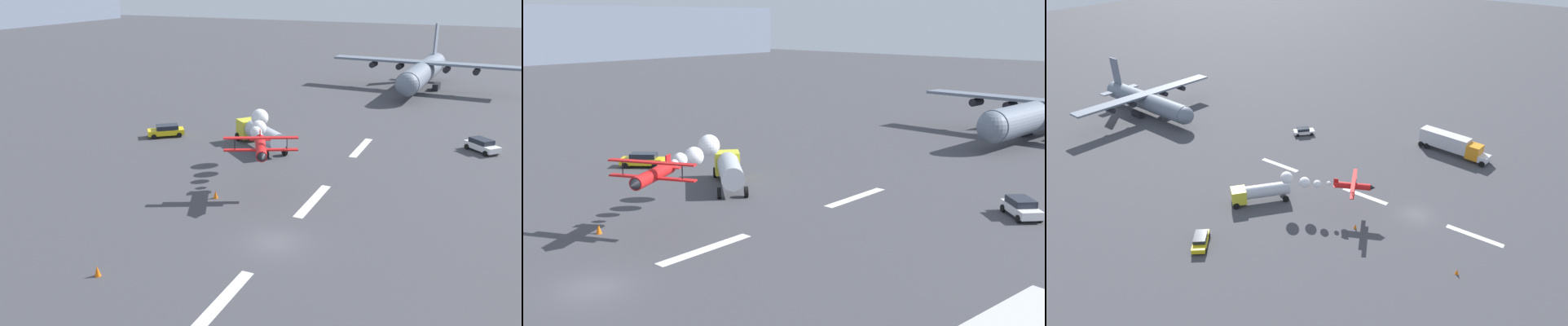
{
  "view_description": "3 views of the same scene",
  "coord_description": "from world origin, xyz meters",
  "views": [
    {
      "loc": [
        -33.18,
        -13.87,
        18.97
      ],
      "look_at": [
        8.39,
        5.04,
        3.04
      ],
      "focal_mm": 36.18,
      "sensor_mm": 36.0,
      "label": 1
    },
    {
      "loc": [
        -18.49,
        -32.1,
        15.68
      ],
      "look_at": [
        17.14,
        0.23,
        4.68
      ],
      "focal_mm": 44.07,
      "sensor_mm": 36.0,
      "label": 2
    },
    {
      "loc": [
        -19.22,
        54.32,
        38.76
      ],
      "look_at": [
        20.26,
        0.0,
        2.38
      ],
      "focal_mm": 30.67,
      "sensor_mm": 36.0,
      "label": 3
    }
  ],
  "objects": [
    {
      "name": "stunt_biplane_red",
      "position": [
        13.22,
        7.37,
        4.63
      ],
      "size": [
        13.16,
        8.41,
        2.17
      ],
      "color": "red"
    },
    {
      "name": "runway_stripe_3",
      "position": [
        8.8,
        0.0,
        0.01
      ],
      "size": [
        8.0,
        0.9,
        0.01
      ],
      "primitive_type": "cube",
      "color": "white",
      "rests_on": "ground"
    },
    {
      "name": "fuel_tanker_truck",
      "position": [
        21.41,
        11.05,
        1.74
      ],
      "size": [
        7.63,
        8.56,
        2.9
      ],
      "color": "yellow",
      "rests_on": "ground"
    },
    {
      "name": "airport_staff_sedan",
      "position": [
        20.75,
        23.95,
        0.81
      ],
      "size": [
        4.26,
        4.65,
        1.52
      ],
      "color": "yellow",
      "rests_on": "ground"
    },
    {
      "name": "runway_stripe_4",
      "position": [
        26.4,
        0.0,
        0.01
      ],
      "size": [
        8.0,
        0.9,
        0.01
      ],
      "primitive_type": "cube",
      "color": "white",
      "rests_on": "ground"
    },
    {
      "name": "followme_car_yellow",
      "position": [
        30.73,
        -13.17,
        0.81
      ],
      "size": [
        4.14,
        4.25,
        1.52
      ],
      "color": "white",
      "rests_on": "ground"
    },
    {
      "name": "ground_plane",
      "position": [
        0.0,
        0.0,
        0.0
      ],
      "size": [
        440.0,
        440.0,
        0.0
      ],
      "primitive_type": "plane",
      "color": "#424247",
      "rests_on": "ground"
    },
    {
      "name": "runway_stripe_2",
      "position": [
        -8.8,
        0.0,
        0.01
      ],
      "size": [
        8.0,
        0.9,
        0.01
      ],
      "primitive_type": "cube",
      "color": "white",
      "rests_on": "ground"
    },
    {
      "name": "traffic_cone_far",
      "position": [
        5.66,
        8.36,
        0.38
      ],
      "size": [
        0.44,
        0.44,
        0.75
      ],
      "primitive_type": "cone",
      "color": "orange",
      "rests_on": "ground"
    },
    {
      "name": "cargo_transport_plane",
      "position": [
        64.69,
        -1.16,
        3.35
      ],
      "size": [
        28.63,
        33.06,
        11.16
      ],
      "color": "slate",
      "rests_on": "ground"
    },
    {
      "name": "traffic_cone_near",
      "position": [
        -9.46,
        9.07,
        0.38
      ],
      "size": [
        0.44,
        0.44,
        0.75
      ],
      "primitive_type": "cone",
      "color": "orange",
      "rests_on": "ground"
    }
  ]
}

